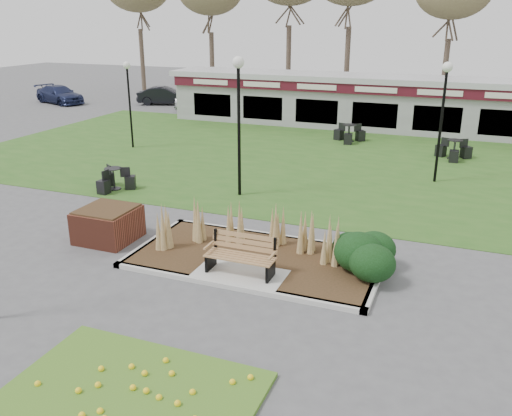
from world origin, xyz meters
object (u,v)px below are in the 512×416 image
(lamp_post_far_left, at_px, (128,86))
(bistro_set_b, at_px, (454,152))
(park_bench, at_px, (242,254))
(brick_planter, at_px, (108,224))
(lamp_post_mid_left, at_px, (239,96))
(car_black, at_px, (165,96))
(lamp_post_mid_right, at_px, (444,96))
(car_blue, at_px, (60,95))
(car_silver, at_px, (204,103))
(food_pavilion, at_px, (380,102))
(bistro_set_a, at_px, (114,182))
(bistro_set_c, at_px, (349,136))

(lamp_post_far_left, height_order, bistro_set_b, lamp_post_far_left)
(park_bench, bearing_deg, brick_planter, 170.31)
(lamp_post_mid_left, bearing_deg, park_bench, -66.47)
(car_black, bearing_deg, lamp_post_mid_right, -141.97)
(lamp_post_far_left, relative_size, car_blue, 0.93)
(park_bench, relative_size, car_silver, 0.44)
(car_black, xyz_separation_m, car_blue, (-7.39, -2.28, 0.00))
(food_pavilion, bearing_deg, lamp_post_far_left, -138.56)
(lamp_post_far_left, height_order, car_black, lamp_post_far_left)
(lamp_post_far_left, height_order, bistro_set_a, lamp_post_far_left)
(car_silver, distance_m, car_blue, 11.68)
(car_silver, bearing_deg, car_black, 61.56)
(bistro_set_b, bearing_deg, bistro_set_a, -140.71)
(car_black, bearing_deg, park_bench, -164.00)
(food_pavilion, relative_size, car_silver, 6.35)
(lamp_post_mid_left, xyz_separation_m, car_black, (-13.13, 17.20, -2.84))
(lamp_post_mid_left, xyz_separation_m, car_blue, (-20.52, 14.92, -2.84))
(lamp_post_mid_left, relative_size, car_black, 1.25)
(brick_planter, xyz_separation_m, lamp_post_far_left, (-5.81, 9.95, 2.46))
(lamp_post_mid_right, distance_m, bistro_set_c, 7.89)
(car_silver, bearing_deg, park_bench, -151.64)
(park_bench, distance_m, car_silver, 23.67)
(lamp_post_mid_right, bearing_deg, car_silver, 144.76)
(lamp_post_mid_left, distance_m, car_blue, 25.53)
(food_pavilion, bearing_deg, lamp_post_mid_right, -68.71)
(bistro_set_b, xyz_separation_m, car_black, (-19.93, 9.03, 0.33))
(brick_planter, xyz_separation_m, bistro_set_a, (-2.65, 4.00, -0.19))
(lamp_post_mid_right, height_order, bistro_set_b, lamp_post_mid_right)
(lamp_post_far_left, xyz_separation_m, bistro_set_b, (14.47, 3.30, -2.64))
(lamp_post_mid_left, height_order, car_black, lamp_post_mid_left)
(park_bench, xyz_separation_m, food_pavilion, (0.00, 19.71, 0.89))
(bistro_set_b, bearing_deg, bistro_set_c, 160.77)
(car_silver, height_order, car_black, car_silver)
(car_blue, bearing_deg, brick_planter, -118.34)
(brick_planter, distance_m, bistro_set_c, 15.45)
(lamp_post_far_left, distance_m, car_black, 13.68)
(park_bench, bearing_deg, bistro_set_c, 92.87)
(car_black, bearing_deg, bistro_set_c, -134.25)
(lamp_post_mid_right, xyz_separation_m, bistro_set_b, (0.50, 3.96, -2.95))
(car_silver, bearing_deg, lamp_post_mid_right, -125.63)
(food_pavilion, distance_m, car_silver, 11.46)
(car_silver, bearing_deg, bistro_set_b, -113.71)
(bistro_set_a, relative_size, bistro_set_c, 0.94)
(park_bench, height_order, bistro_set_a, park_bench)
(lamp_post_mid_right, relative_size, car_blue, 1.03)
(lamp_post_mid_left, height_order, bistro_set_a, lamp_post_mid_left)
(lamp_post_mid_left, height_order, lamp_post_mid_right, lamp_post_mid_left)
(food_pavilion, distance_m, lamp_post_mid_right, 10.53)
(lamp_post_mid_left, bearing_deg, car_blue, 143.98)
(lamp_post_far_left, bearing_deg, car_black, 113.88)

